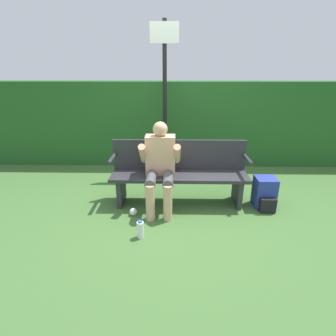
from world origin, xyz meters
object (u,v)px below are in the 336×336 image
object	(u,v)px
signpost	(165,88)
park_bench	(179,172)
person_seated	(160,163)
water_bottle	(140,230)
backpack	(265,193)
parked_car	(289,95)

from	to	relation	value
signpost	park_bench	bearing A→B (deg)	-78.84
park_bench	signpost	bearing A→B (deg)	101.16
person_seated	water_bottle	xyz separation A→B (m)	(-0.19, -0.74, -0.51)
backpack	water_bottle	bearing A→B (deg)	-154.97
water_bottle	park_bench	bearing A→B (deg)	63.71
water_bottle	signpost	world-z (taller)	signpost
park_bench	person_seated	size ratio (longest dim) A/B	1.63
backpack	signpost	distance (m)	2.29
park_bench	backpack	bearing A→B (deg)	-7.36
person_seated	parked_car	bearing A→B (deg)	60.20
park_bench	person_seated	distance (m)	0.34
park_bench	parked_car	xyz separation A→B (m)	(5.52, 9.94, 0.15)
park_bench	water_bottle	xyz separation A→B (m)	(-0.44, -0.89, -0.34)
park_bench	backpack	xyz separation A→B (m)	(1.14, -0.15, -0.25)
park_bench	person_seated	xyz separation A→B (m)	(-0.25, -0.14, 0.17)
person_seated	backpack	world-z (taller)	person_seated
backpack	parked_car	size ratio (longest dim) A/B	0.09
water_bottle	parked_car	bearing A→B (deg)	61.17
park_bench	person_seated	world-z (taller)	person_seated
person_seated	signpost	size ratio (longest dim) A/B	0.45
person_seated	signpost	bearing A→B (deg)	89.08
person_seated	signpost	xyz separation A→B (m)	(0.02, 1.32, 0.85)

